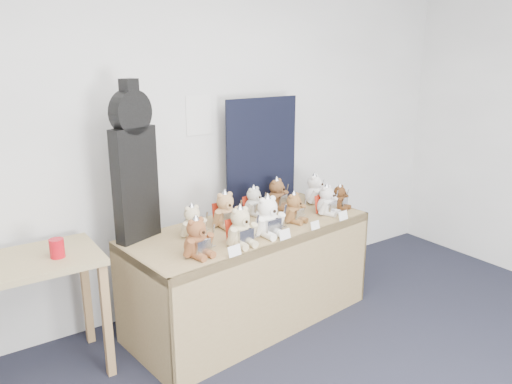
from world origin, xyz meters
TOP-DOWN VIEW (x-y plane):
  - room_shell at (0.41, 2.49)m, footprint 6.00×6.00m
  - display_table at (0.52, 1.88)m, footprint 1.88×0.95m
  - side_table at (-1.02, 2.12)m, footprint 0.96×0.54m
  - guitar_case at (-0.24, 2.17)m, footprint 0.33×0.21m
  - navy_board at (0.89, 2.34)m, footprint 0.65×0.03m
  - red_cup at (-0.79, 2.05)m, footprint 0.09×0.09m
  - teddy_front_far_left at (-0.05, 1.69)m, footprint 0.24×0.21m
  - teddy_front_left at (0.27, 1.69)m, footprint 0.24×0.20m
  - teddy_front_centre at (0.52, 1.73)m, footprint 0.26×0.21m
  - teddy_front_right at (0.84, 1.85)m, footprint 0.21×0.19m
  - teddy_front_far_right at (1.16, 1.85)m, footprint 0.22×0.20m
  - teddy_front_end at (1.34, 1.89)m, footprint 0.18×0.17m
  - teddy_back_left at (0.08, 2.00)m, footprint 0.21×0.17m
  - teddy_back_centre_left at (0.37, 2.05)m, footprint 0.24×0.20m
  - teddy_back_centre_right at (0.69, 2.15)m, footprint 0.21×0.19m
  - teddy_back_right at (0.93, 2.18)m, footprint 0.23×0.22m
  - teddy_back_end at (1.27, 2.12)m, footprint 0.23×0.22m
  - entry_card_a at (0.13, 1.55)m, footprint 0.10×0.03m
  - entry_card_b at (0.56, 1.60)m, footprint 0.10×0.03m
  - entry_card_c at (0.86, 1.63)m, footprint 0.08×0.03m
  - entry_card_d at (1.16, 1.67)m, footprint 0.10×0.03m

SIDE VIEW (x-z plane):
  - display_table at x=0.52m, z-range 0.22..0.97m
  - side_table at x=-1.02m, z-range 0.27..1.07m
  - entry_card_c at x=0.86m, z-range 0.76..0.82m
  - entry_card_d at x=1.16m, z-range 0.76..0.82m
  - entry_card_a at x=0.13m, z-range 0.76..0.82m
  - entry_card_b at x=0.56m, z-range 0.76..0.83m
  - teddy_front_end at x=1.34m, z-range 0.73..0.95m
  - red_cup at x=-0.79m, z-range 0.80..0.91m
  - teddy_back_centre_right at x=0.69m, z-range 0.73..0.98m
  - teddy_front_right at x=0.84m, z-range 0.73..0.98m
  - teddy_back_left at x=0.08m, z-range 0.73..0.98m
  - teddy_front_far_right at x=1.16m, z-range 0.73..0.99m
  - teddy_back_end at x=1.27m, z-range 0.73..1.00m
  - teddy_back_right at x=0.93m, z-range 0.73..1.00m
  - teddy_front_far_left at x=-0.05m, z-range 0.73..1.01m
  - teddy_back_centre_left at x=0.37m, z-range 0.72..1.01m
  - teddy_front_left at x=0.27m, z-range 0.72..1.02m
  - teddy_front_centre at x=0.52m, z-range 0.72..1.04m
  - navy_board at x=0.89m, z-range 0.75..1.62m
  - guitar_case at x=-0.24m, z-range 0.74..1.80m
  - room_shell at x=0.41m, z-range -1.50..4.50m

